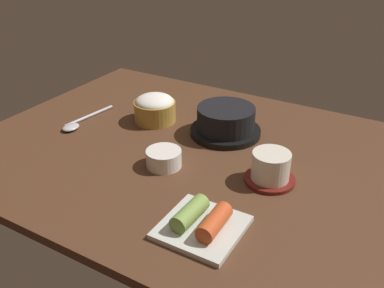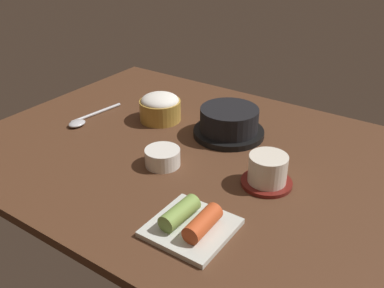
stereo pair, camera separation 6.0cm
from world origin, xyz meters
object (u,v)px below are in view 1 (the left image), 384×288
object	(u,v)px
rice_bowl	(155,108)
spoon	(77,123)
stone_pot	(226,121)
tea_cup_with_saucer	(271,168)
kimchi_plate	(202,223)
banchan_cup_center	(164,158)

from	to	relation	value
rice_bowl	spoon	world-z (taller)	rice_bowl
spoon	stone_pot	bearing A→B (deg)	23.15
rice_bowl	tea_cup_with_saucer	bearing A→B (deg)	-18.06
rice_bowl	kimchi_plate	distance (cm)	44.89
stone_pot	banchan_cup_center	xyz separation A→B (cm)	(-4.75, -20.06, -1.46)
tea_cup_with_saucer	spoon	world-z (taller)	tea_cup_with_saucer
stone_pot	rice_bowl	size ratio (longest dim) A/B	1.61
stone_pot	banchan_cup_center	world-z (taller)	stone_pot
rice_bowl	spoon	distance (cm)	20.19
banchan_cup_center	kimchi_plate	distance (cm)	22.32
spoon	rice_bowl	bearing A→B (deg)	38.42
stone_pot	kimchi_plate	bearing A→B (deg)	-70.05
stone_pot	rice_bowl	world-z (taller)	rice_bowl
spoon	tea_cup_with_saucer	bearing A→B (deg)	0.68
spoon	kimchi_plate	bearing A→B (deg)	-22.36
stone_pot	rice_bowl	distance (cm)	19.30
banchan_cup_center	tea_cup_with_saucer	bearing A→B (deg)	14.98
stone_pot	tea_cup_with_saucer	size ratio (longest dim) A/B	1.67
tea_cup_with_saucer	banchan_cup_center	world-z (taller)	tea_cup_with_saucer
banchan_cup_center	spoon	world-z (taller)	banchan_cup_center
stone_pot	tea_cup_with_saucer	bearing A→B (deg)	-39.98
kimchi_plate	tea_cup_with_saucer	bearing A→B (deg)	77.22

